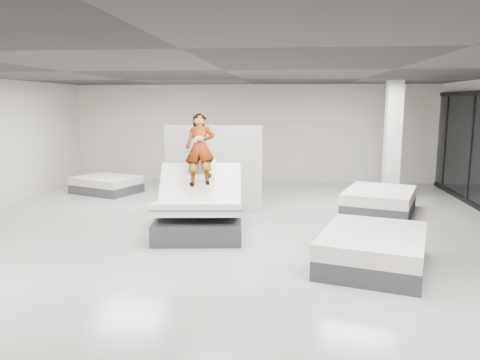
{
  "coord_description": "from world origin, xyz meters",
  "views": [
    {
      "loc": [
        1.15,
        -8.56,
        2.64
      ],
      "look_at": [
        0.17,
        1.17,
        1.0
      ],
      "focal_mm": 35.0,
      "sensor_mm": 36.0,
      "label": 1
    }
  ],
  "objects": [
    {
      "name": "column",
      "position": [
        4.0,
        4.5,
        1.6
      ],
      "size": [
        0.4,
        0.4,
        3.2
      ],
      "primitive_type": "cube",
      "color": "silver",
      "rests_on": "floor"
    },
    {
      "name": "divider_panel",
      "position": [
        -0.58,
        2.35,
        1.05
      ],
      "size": [
        2.3,
        0.31,
        2.09
      ],
      "primitive_type": "cube",
      "rotation": [
        0.0,
        0.0,
        0.09
      ],
      "color": "beige",
      "rests_on": "floor"
    },
    {
      "name": "flat_bed_right_far",
      "position": [
        3.38,
        2.73,
        0.28
      ],
      "size": [
        2.09,
        2.4,
        0.55
      ],
      "color": "#3C3C41",
      "rests_on": "floor"
    },
    {
      "name": "flat_bed_right_near",
      "position": [
        2.56,
        -1.12,
        0.29
      ],
      "size": [
        2.09,
        2.44,
        0.57
      ],
      "color": "#3C3C41",
      "rests_on": "floor"
    },
    {
      "name": "flat_bed_left_far",
      "position": [
        -4.1,
        4.44,
        0.24
      ],
      "size": [
        2.11,
        1.87,
        0.48
      ],
      "color": "#3C3C41",
      "rests_on": "floor"
    },
    {
      "name": "remote",
      "position": [
        -0.38,
        0.59,
        1.18
      ],
      "size": [
        0.07,
        0.15,
        0.08
      ],
      "primitive_type": "cube",
      "rotation": [
        0.35,
        0.0,
        0.11
      ],
      "color": "black",
      "rests_on": "person"
    },
    {
      "name": "room",
      "position": [
        0.0,
        0.0,
        1.6
      ],
      "size": [
        14.0,
        14.04,
        3.2
      ],
      "color": "#A7A59E",
      "rests_on": "ground"
    },
    {
      "name": "person",
      "position": [
        -0.64,
        0.91,
        1.38
      ],
      "size": [
        0.79,
        1.66,
        1.32
      ],
      "primitive_type": "imported",
      "rotation": [
        0.94,
        0.0,
        0.11
      ],
      "color": "slate",
      "rests_on": "hero_bed"
    },
    {
      "name": "hero_bed",
      "position": [
        -0.6,
        0.58,
        0.44
      ],
      "size": [
        1.92,
        2.41,
        1.46
      ],
      "color": "#3C3C41",
      "rests_on": "floor"
    }
  ]
}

